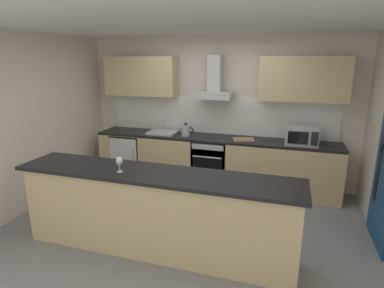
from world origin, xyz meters
TOP-DOWN VIEW (x-y plane):
  - ground at (0.00, 0.00)m, footprint 5.81×4.53m
  - ceiling at (0.00, 0.00)m, footprint 5.81×4.53m
  - wall_back at (0.00, 1.82)m, footprint 5.81×0.12m
  - wall_left at (-2.47, 0.00)m, footprint 0.12×4.53m
  - backsplash_tile at (0.00, 1.75)m, footprint 4.09×0.02m
  - counter_back at (0.00, 1.44)m, footprint 4.23×0.60m
  - counter_island at (-0.15, -0.71)m, footprint 3.29×0.64m
  - upper_cabinets at (0.00, 1.59)m, footprint 4.18×0.32m
  - oven at (-0.02, 1.42)m, footprint 0.60×0.62m
  - refrigerator at (-1.61, 1.42)m, footprint 0.58×0.60m
  - microwave at (1.45, 1.39)m, footprint 0.50×0.38m
  - sink at (-0.94, 1.43)m, footprint 0.50×0.40m
  - kettle at (-0.48, 1.38)m, footprint 0.29×0.15m
  - range_hood at (-0.02, 1.55)m, footprint 0.62×0.45m
  - wine_glass at (-0.53, -0.80)m, footprint 0.08×0.08m
  - chopping_board at (0.54, 1.39)m, footprint 0.39×0.31m

SIDE VIEW (x-z plane):
  - ground at x=0.00m, z-range -0.02..0.00m
  - refrigerator at x=-1.61m, z-range 0.00..0.85m
  - counter_back at x=0.00m, z-range 0.00..0.90m
  - oven at x=-0.02m, z-range 0.06..0.86m
  - counter_island at x=-0.15m, z-range 0.01..0.99m
  - chopping_board at x=0.54m, z-range 0.90..0.92m
  - sink at x=-0.94m, z-range 0.80..1.06m
  - kettle at x=-0.48m, z-range 0.89..1.13m
  - microwave at x=1.45m, z-range 0.90..1.20m
  - wine_glass at x=-0.53m, z-range 1.02..1.20m
  - backsplash_tile at x=0.00m, z-range 0.90..1.56m
  - wall_back at x=0.00m, z-range 0.00..2.60m
  - wall_left at x=-2.47m, z-range 0.00..2.60m
  - range_hood at x=-0.02m, z-range 1.43..2.15m
  - upper_cabinets at x=0.00m, z-range 1.56..2.26m
  - ceiling at x=0.00m, z-range 2.60..2.62m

